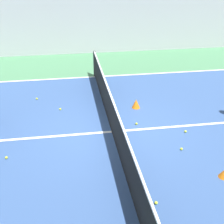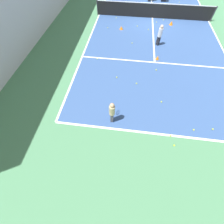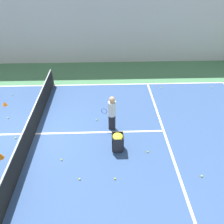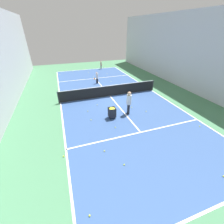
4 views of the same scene
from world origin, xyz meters
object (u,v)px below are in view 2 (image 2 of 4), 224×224
(tennis_net, at_px, (154,10))
(player_near_baseline, at_px, (112,111))
(child_midcourt, at_px, (160,34))
(training_cone_1, at_px, (158,58))
(training_cone_0, at_px, (121,28))

(tennis_net, distance_m, player_near_baseline, 10.64)
(player_near_baseline, bearing_deg, child_midcourt, -18.86)
(tennis_net, bearing_deg, training_cone_1, -88.32)
(training_cone_1, bearing_deg, child_midcourt, 87.77)
(child_midcourt, bearing_deg, tennis_net, -35.18)
(player_near_baseline, height_order, training_cone_0, player_near_baseline)
(child_midcourt, xyz_separation_m, training_cone_1, (-0.06, -1.63, -0.62))
(training_cone_0, bearing_deg, child_midcourt, -34.15)
(child_midcourt, bearing_deg, player_near_baseline, 122.04)
(player_near_baseline, distance_m, training_cone_0, 8.24)
(player_near_baseline, distance_m, child_midcourt, 6.81)
(player_near_baseline, xyz_separation_m, training_cone_1, (2.21, 4.79, -0.57))
(tennis_net, distance_m, training_cone_0, 3.31)
(tennis_net, relative_size, training_cone_1, 37.97)
(tennis_net, height_order, training_cone_1, tennis_net)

